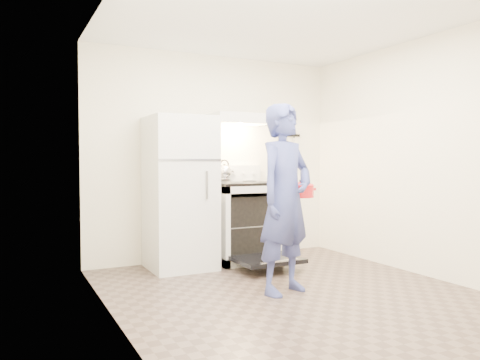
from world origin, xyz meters
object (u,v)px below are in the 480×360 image
person (285,199)px  dutch_oven (301,191)px  refrigerator (180,193)px  stove_body (243,223)px  tea_kettle (224,171)px

person → dutch_oven: bearing=21.2°
refrigerator → stove_body: size_ratio=1.85×
tea_kettle → person: person is taller
tea_kettle → dutch_oven: 1.32m
stove_body → tea_kettle: 0.68m
dutch_oven → refrigerator: bearing=131.6°
stove_body → dutch_oven: bearing=-83.9°
refrigerator → dutch_oven: refrigerator is taller
tea_kettle → dutch_oven: (0.26, -1.29, -0.19)m
tea_kettle → dutch_oven: tea_kettle is taller
dutch_oven → tea_kettle: bearing=101.4°
person → dutch_oven: 0.51m
tea_kettle → dutch_oven: bearing=-78.6°
refrigerator → person: 1.46m
dutch_oven → stove_body: bearing=96.1°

